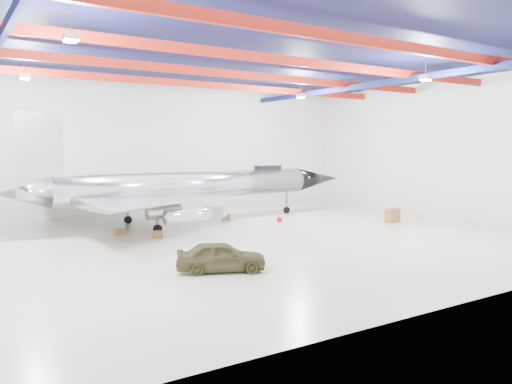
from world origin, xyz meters
TOP-DOWN VIEW (x-y plane):
  - floor at (0.00, 0.00)m, footprint 40.00×40.00m
  - wall_back at (0.00, 15.00)m, footprint 40.00×0.00m
  - wall_right at (20.00, 0.00)m, footprint 0.00×30.00m
  - ceiling at (0.00, 0.00)m, footprint 40.00×40.00m
  - ceiling_structure at (0.00, 0.00)m, footprint 39.50×29.50m
  - jet_aircraft at (1.39, 7.94)m, footprint 28.45×17.30m
  - jeep at (-3.82, -6.24)m, footprint 4.35×3.15m
  - desk at (14.23, 0.11)m, footprint 1.21×0.67m
  - crate_ply at (-4.88, 5.61)m, footprint 0.68×0.61m
  - parts_bin at (4.30, 8.00)m, footprint 0.75×0.67m
  - crate_small at (-4.49, 5.76)m, footprint 0.45×0.38m
  - tool_chest at (7.22, 4.88)m, footprint 0.39×0.39m
  - oil_barrel at (-3.10, 3.42)m, footprint 0.73×0.65m
  - spares_box at (1.11, 9.79)m, footprint 0.43×0.43m

SIDE VIEW (x-z plane):
  - floor at x=0.00m, z-range 0.00..0.00m
  - crate_small at x=-4.49m, z-range 0.00..0.29m
  - tool_chest at x=7.22m, z-range 0.00..0.35m
  - spares_box at x=1.11m, z-range 0.00..0.36m
  - crate_ply at x=-4.88m, z-range 0.00..0.40m
  - oil_barrel at x=-3.10m, z-range 0.00..0.42m
  - parts_bin at x=4.30m, z-range 0.00..0.44m
  - desk at x=14.23m, z-range 0.00..1.07m
  - jeep at x=-3.82m, z-range 0.00..1.37m
  - jet_aircraft at x=1.39m, z-range -1.33..6.42m
  - wall_back at x=0.00m, z-range -14.50..25.50m
  - wall_right at x=20.00m, z-range -9.50..20.50m
  - ceiling_structure at x=0.00m, z-range 9.79..10.86m
  - ceiling at x=0.00m, z-range 11.00..11.00m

